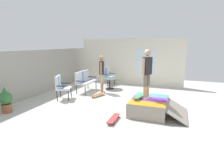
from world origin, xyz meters
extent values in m
cube|color=beige|center=(0.00, 0.00, -0.05)|extent=(12.00, 12.00, 0.10)
cube|color=#9E998E|center=(0.00, 4.00, 1.04)|extent=(9.00, 0.20, 2.07)
cube|color=silver|center=(3.80, 0.50, 1.32)|extent=(0.20, 6.00, 2.64)
cube|color=silver|center=(3.69, -0.40, 1.35)|extent=(0.03, 1.10, 1.40)
cube|color=gray|center=(-0.52, -1.31, 0.24)|extent=(1.52, 1.20, 0.49)
cube|color=orange|center=(-1.02, -1.31, 0.49)|extent=(0.49, 1.15, 0.01)
cube|color=purple|center=(-0.52, -1.31, 0.49)|extent=(0.49, 1.15, 0.01)
cube|color=#4C99D8|center=(-0.01, -1.31, 0.49)|extent=(0.49, 1.15, 0.01)
cylinder|color=#B2B2B7|center=(-0.52, -0.74, 0.46)|extent=(1.46, 0.06, 0.05)
cube|color=gray|center=(-0.52, -2.21, 0.22)|extent=(1.48, 0.70, 0.41)
cylinder|color=black|center=(0.69, 1.81, 0.22)|extent=(0.04, 0.04, 0.44)
cylinder|color=black|center=(1.86, 1.82, 0.22)|extent=(0.04, 0.04, 0.44)
cylinder|color=black|center=(0.69, 2.28, 0.22)|extent=(0.04, 0.04, 0.44)
cylinder|color=black|center=(1.86, 2.29, 0.22)|extent=(0.04, 0.04, 0.44)
cube|color=silver|center=(1.28, 2.05, 0.48)|extent=(1.25, 0.55, 0.08)
cube|color=#3872C6|center=(1.28, 2.05, 0.52)|extent=(1.21, 0.10, 0.00)
cube|color=silver|center=(1.28, 2.29, 0.77)|extent=(1.25, 0.08, 0.50)
cube|color=#3872C6|center=(1.28, 2.29, 0.77)|extent=(0.10, 0.08, 0.46)
cube|color=black|center=(0.67, 2.05, 0.64)|extent=(0.04, 0.47, 0.04)
cube|color=black|center=(1.88, 2.05, 0.64)|extent=(0.04, 0.47, 0.04)
cylinder|color=black|center=(2.70, 1.48, 0.22)|extent=(0.04, 0.04, 0.44)
cylinder|color=black|center=(3.20, 1.26, 0.22)|extent=(0.04, 0.04, 0.44)
cylinder|color=black|center=(2.90, 1.91, 0.22)|extent=(0.04, 0.04, 0.44)
cylinder|color=black|center=(3.39, 1.69, 0.22)|extent=(0.04, 0.04, 0.44)
cube|color=silver|center=(3.05, 1.59, 0.48)|extent=(0.79, 0.76, 0.08)
cube|color=#3872C6|center=(3.05, 1.59, 0.52)|extent=(0.57, 0.33, 0.00)
cube|color=silver|center=(3.15, 1.80, 0.77)|extent=(0.60, 0.33, 0.50)
cube|color=#3872C6|center=(3.15, 1.80, 0.77)|extent=(0.13, 0.12, 0.46)
cube|color=black|center=(2.78, 1.71, 0.64)|extent=(0.23, 0.44, 0.04)
cube|color=black|center=(3.31, 1.46, 0.64)|extent=(0.23, 0.44, 0.04)
cylinder|color=black|center=(-0.36, 2.03, 0.22)|extent=(0.04, 0.04, 0.44)
cylinder|color=black|center=(0.15, 2.22, 0.22)|extent=(0.04, 0.04, 0.44)
cylinder|color=black|center=(-0.53, 2.47, 0.22)|extent=(0.04, 0.04, 0.44)
cylinder|color=black|center=(-0.02, 2.66, 0.22)|extent=(0.04, 0.04, 0.44)
cube|color=silver|center=(-0.19, 2.35, 0.48)|extent=(0.78, 0.74, 0.08)
cube|color=#3872C6|center=(-0.19, 2.35, 0.52)|extent=(0.58, 0.30, 0.00)
cube|color=silver|center=(-0.28, 2.56, 0.77)|extent=(0.61, 0.30, 0.50)
cube|color=#3872C6|center=(-0.28, 2.56, 0.77)|extent=(0.12, 0.11, 0.46)
cube|color=black|center=(-0.46, 2.24, 0.64)|extent=(0.21, 0.45, 0.04)
cube|color=black|center=(0.08, 2.45, 0.64)|extent=(0.21, 0.45, 0.04)
cylinder|color=black|center=(2.18, 1.17, 0.28)|extent=(0.06, 0.06, 0.55)
cylinder|color=black|center=(2.18, 1.17, 0.01)|extent=(0.44, 0.44, 0.03)
cylinder|color=#4C6660|center=(2.18, 1.17, 0.56)|extent=(0.90, 0.90, 0.02)
cube|color=silver|center=(1.28, 1.24, 0.03)|extent=(0.15, 0.26, 0.05)
cylinder|color=#9E7051|center=(1.28, 1.24, 0.26)|extent=(0.10, 0.10, 0.42)
cylinder|color=tan|center=(1.28, 1.24, 0.69)|extent=(0.13, 0.13, 0.42)
cube|color=silver|center=(1.45, 1.27, 0.03)|extent=(0.15, 0.26, 0.05)
cylinder|color=#9E7051|center=(1.45, 1.27, 0.26)|extent=(0.10, 0.10, 0.42)
cylinder|color=tan|center=(1.45, 1.27, 0.69)|extent=(0.13, 0.13, 0.42)
cube|color=#262628|center=(1.36, 1.26, 1.21)|extent=(0.35, 0.24, 0.63)
sphere|color=#9E7051|center=(1.36, 1.26, 1.68)|extent=(0.24, 0.24, 0.24)
cylinder|color=#9E7051|center=(1.17, 1.22, 1.19)|extent=(0.08, 0.08, 0.60)
cylinder|color=#9E7051|center=(1.56, 1.30, 1.19)|extent=(0.08, 0.08, 0.60)
cube|color=silver|center=(-0.58, -1.16, 0.52)|extent=(0.20, 0.26, 0.05)
cylinder|color=tan|center=(-0.58, -1.16, 0.75)|extent=(0.10, 0.10, 0.39)
cylinder|color=slate|center=(-0.58, -1.16, 1.14)|extent=(0.13, 0.13, 0.39)
cube|color=silver|center=(-0.43, -1.24, 0.52)|extent=(0.20, 0.26, 0.05)
cylinder|color=tan|center=(-0.43, -1.24, 0.75)|extent=(0.10, 0.10, 0.39)
cylinder|color=slate|center=(-0.43, -1.24, 1.14)|extent=(0.13, 0.13, 0.39)
cube|color=#262628|center=(-0.51, -1.20, 1.62)|extent=(0.37, 0.30, 0.58)
sphere|color=tan|center=(-0.51, -1.20, 2.05)|extent=(0.22, 0.22, 0.22)
cylinder|color=tan|center=(-0.69, -1.11, 1.60)|extent=(0.08, 0.08, 0.55)
cylinder|color=tan|center=(-0.33, -1.29, 1.60)|extent=(0.08, 0.08, 0.55)
cube|color=brown|center=(0.68, 1.15, 0.09)|extent=(0.82, 0.47, 0.02)
cylinder|color=gold|center=(0.91, 0.98, 0.03)|extent=(0.06, 0.05, 0.06)
cylinder|color=gold|center=(0.97, 1.13, 0.03)|extent=(0.06, 0.05, 0.06)
cylinder|color=gold|center=(0.39, 1.17, 0.03)|extent=(0.06, 0.05, 0.06)
cylinder|color=gold|center=(0.45, 1.32, 0.03)|extent=(0.06, 0.05, 0.06)
cube|color=#B23838|center=(-1.58, -0.41, 0.09)|extent=(0.80, 0.22, 0.02)
cylinder|color=#333333|center=(-1.30, -0.48, 0.03)|extent=(0.06, 0.03, 0.06)
cylinder|color=#333333|center=(-1.30, -0.32, 0.03)|extent=(0.06, 0.03, 0.06)
cylinder|color=#333333|center=(-1.86, -0.50, 0.03)|extent=(0.06, 0.03, 0.06)
cylinder|color=#333333|center=(-1.86, -0.34, 0.03)|extent=(0.06, 0.03, 0.06)
cube|color=#3F8C4C|center=(-0.54, -1.01, 0.59)|extent=(0.82, 0.41, 0.01)
cylinder|color=silver|center=(-0.30, -1.16, 0.53)|extent=(0.06, 0.04, 0.06)
cylinder|color=silver|center=(-0.25, -1.01, 0.53)|extent=(0.06, 0.04, 0.06)
cylinder|color=silver|center=(-0.84, -1.01, 0.53)|extent=(0.06, 0.04, 0.06)
cylinder|color=silver|center=(-0.79, -0.86, 0.53)|extent=(0.06, 0.04, 0.06)
cylinder|color=brown|center=(-2.20, 3.30, 0.15)|extent=(0.32, 0.32, 0.30)
sphere|color=#2D6B33|center=(-2.20, 3.30, 0.52)|extent=(0.44, 0.44, 0.44)
cone|color=#2D6B33|center=(-2.20, 3.30, 0.78)|extent=(0.24, 0.24, 0.28)
camera|label=1|loc=(-6.46, -2.18, 2.33)|focal=28.93mm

